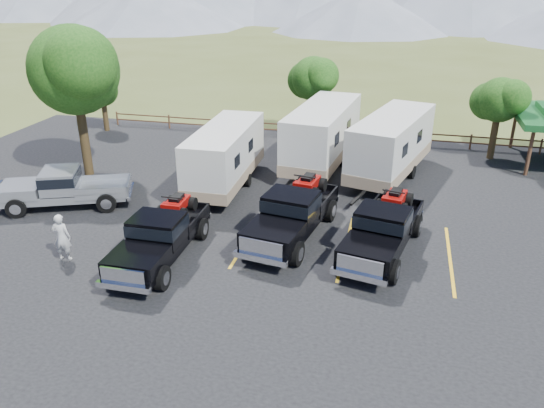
% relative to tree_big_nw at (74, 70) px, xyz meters
% --- Properties ---
extents(ground, '(320.00, 320.00, 0.00)m').
position_rel_tree_big_nw_xyz_m(ground, '(12.55, -9.03, -5.60)').
color(ground, '#464F21').
rests_on(ground, ground).
extents(asphalt_lot, '(44.00, 34.00, 0.04)m').
position_rel_tree_big_nw_xyz_m(asphalt_lot, '(12.55, -6.03, -5.58)').
color(asphalt_lot, black).
rests_on(asphalt_lot, ground).
extents(stall_lines, '(12.12, 5.50, 0.01)m').
position_rel_tree_big_nw_xyz_m(stall_lines, '(12.55, -5.03, -5.55)').
color(stall_lines, gold).
rests_on(stall_lines, asphalt_lot).
extents(tree_big_nw, '(5.54, 5.18, 7.84)m').
position_rel_tree_big_nw_xyz_m(tree_big_nw, '(0.00, 0.00, 0.00)').
color(tree_big_nw, '#312313').
rests_on(tree_big_nw, ground).
extents(tree_ne_a, '(3.11, 2.92, 4.76)m').
position_rel_tree_big_nw_xyz_m(tree_ne_a, '(21.52, 7.99, -2.11)').
color(tree_ne_a, '#312313').
rests_on(tree_ne_a, ground).
extents(tree_north, '(3.46, 3.24, 5.25)m').
position_rel_tree_big_nw_xyz_m(tree_north, '(10.52, 9.99, -1.76)').
color(tree_north, '#312313').
rests_on(tree_north, ground).
extents(tree_nw_small, '(2.59, 2.43, 3.85)m').
position_rel_tree_big_nw_xyz_m(tree_nw_small, '(-3.48, 7.99, -2.81)').
color(tree_nw_small, '#312313').
rests_on(tree_nw_small, ground).
extents(rail_fence, '(36.12, 0.12, 1.00)m').
position_rel_tree_big_nw_xyz_m(rail_fence, '(14.55, 9.47, -4.99)').
color(rail_fence, '#4F3421').
rests_on(rail_fence, ground).
extents(rig_left, '(2.18, 6.09, 2.03)m').
position_rel_tree_big_nw_xyz_m(rig_left, '(7.79, -7.53, -4.58)').
color(rig_left, black).
rests_on(rig_left, asphalt_lot).
extents(rig_center, '(3.12, 6.81, 2.19)m').
position_rel_tree_big_nw_xyz_m(rig_center, '(12.27, -4.50, -4.50)').
color(rig_center, black).
rests_on(rig_center, asphalt_lot).
extents(rig_right, '(3.21, 6.54, 2.09)m').
position_rel_tree_big_nw_xyz_m(rig_right, '(15.95, -5.00, -4.55)').
color(rig_right, black).
rests_on(rig_right, asphalt_lot).
extents(trailer_left, '(2.45, 8.84, 3.07)m').
position_rel_tree_big_nw_xyz_m(trailer_left, '(7.85, 0.03, -3.95)').
color(trailer_left, silver).
rests_on(trailer_left, asphalt_lot).
extents(trailer_center, '(3.39, 9.87, 3.41)m').
position_rel_tree_big_nw_xyz_m(trailer_center, '(12.10, 4.25, -3.77)').
color(trailer_center, silver).
rests_on(trailer_center, asphalt_lot).
extents(trailer_right, '(4.39, 9.47, 3.30)m').
position_rel_tree_big_nw_xyz_m(trailer_right, '(15.88, 3.49, -3.83)').
color(trailer_right, silver).
rests_on(trailer_right, asphalt_lot).
extents(pickup_silver, '(6.36, 4.11, 1.82)m').
position_rel_tree_big_nw_xyz_m(pickup_silver, '(1.43, -4.14, -4.61)').
color(pickup_silver, '#9B9EA3').
rests_on(pickup_silver, asphalt_lot).
extents(person_a, '(0.75, 0.55, 1.89)m').
position_rel_tree_big_nw_xyz_m(person_a, '(4.22, -8.58, -4.61)').
color(person_a, '#BDBDBD').
rests_on(person_a, asphalt_lot).
extents(person_b, '(0.93, 0.84, 1.57)m').
position_rel_tree_big_nw_xyz_m(person_b, '(7.45, -5.97, -4.77)').
color(person_b, slate).
rests_on(person_b, asphalt_lot).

